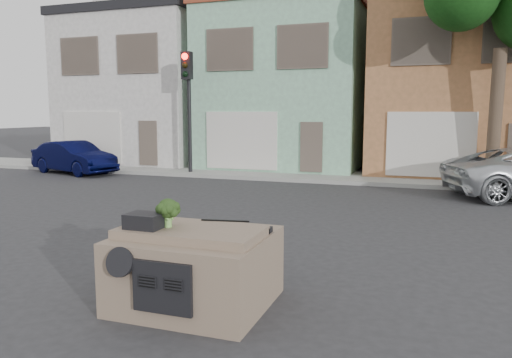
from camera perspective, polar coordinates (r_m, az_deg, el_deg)
The scene contains 12 objects.
ground_plane at distance 9.90m, azimuth 1.00°, elevation -7.94°, with size 120.00×120.00×0.00m, color #303033.
sidewalk at distance 19.94m, azimuth 10.63°, elevation 0.14°, with size 40.00×3.00×0.15m, color gray.
townhouse_white at distance 27.42m, azimuth -11.43°, elevation 9.92°, with size 7.20×8.20×7.55m, color beige.
townhouse_mint at distance 24.45m, azimuth 4.09°, elevation 10.33°, with size 7.20×8.20×7.55m, color #89BF9D.
townhouse_tan at distance 23.58m, azimuth 22.21°, elevation 9.88°, with size 7.20×8.20×7.55m, color #A56C42.
navy_sedan at distance 22.94m, azimuth -20.01°, elevation 0.60°, with size 1.48×4.23×1.39m, color black.
traffic_signal at distance 20.84m, azimuth -7.74°, elevation 7.36°, with size 0.40×0.40×5.10m, color black.
tree_near at distance 19.01m, azimuth 26.00°, elevation 11.75°, with size 4.40×4.00×8.50m, color #123A0F.
car_dashboard at distance 7.08m, azimuth -6.84°, elevation -9.74°, with size 2.00×1.80×1.12m, color #7B6754.
instrument_hump at distance 6.89m, azimuth -12.57°, elevation -4.68°, with size 0.48×0.38×0.20m, color black.
wiper_arm at distance 7.15m, azimuth -3.55°, elevation -4.78°, with size 0.70×0.03×0.02m, color black.
broccoli at distance 6.86m, azimuth -10.04°, elevation -3.79°, with size 0.33×0.33×0.40m, color #1E3212.
Camera 1 is at (3.02, -9.04, 2.69)m, focal length 35.00 mm.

